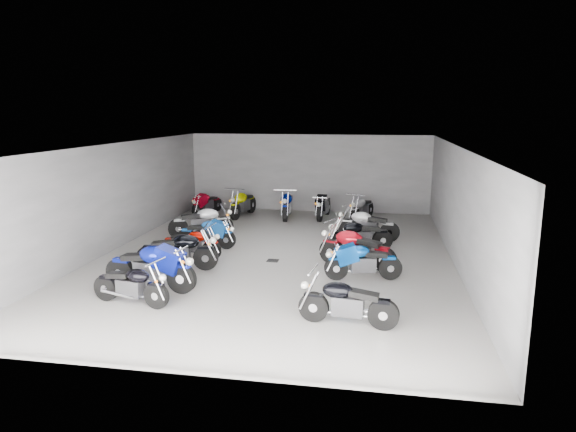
{
  "coord_description": "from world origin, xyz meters",
  "views": [
    {
      "loc": [
        2.81,
        -14.15,
        4.16
      ],
      "look_at": [
        0.18,
        0.97,
        1.0
      ],
      "focal_mm": 32.0,
      "sensor_mm": 36.0,
      "label": 1
    }
  ],
  "objects_px": {
    "motorcycle_left_c": "(178,251)",
    "motorcycle_left_d": "(191,244)",
    "drain_grate": "(273,261)",
    "motorcycle_right_f": "(367,225)",
    "motorcycle_left_b": "(151,267)",
    "motorcycle_right_c": "(362,262)",
    "motorcycle_right_d": "(356,248)",
    "motorcycle_right_e": "(359,235)",
    "motorcycle_back_b": "(243,203)",
    "motorcycle_back_a": "(207,203)",
    "motorcycle_left_f": "(202,222)",
    "motorcycle_back_d": "(323,206)",
    "motorcycle_right_a": "(347,302)",
    "motorcycle_left_e": "(207,234)",
    "motorcycle_back_e": "(362,208)",
    "motorcycle_back_c": "(287,204)",
    "motorcycle_left_a": "(131,285)"
  },
  "relations": [
    {
      "from": "motorcycle_back_b",
      "to": "motorcycle_back_e",
      "type": "xyz_separation_m",
      "value": [
        4.71,
        0.03,
        -0.05
      ]
    },
    {
      "from": "motorcycle_right_d",
      "to": "motorcycle_back_b",
      "type": "height_order",
      "value": "motorcycle_right_d"
    },
    {
      "from": "motorcycle_left_a",
      "to": "motorcycle_back_a",
      "type": "height_order",
      "value": "motorcycle_left_a"
    },
    {
      "from": "motorcycle_left_f",
      "to": "motorcycle_right_a",
      "type": "bearing_deg",
      "value": 16.78
    },
    {
      "from": "drain_grate",
      "to": "motorcycle_back_c",
      "type": "xyz_separation_m",
      "value": [
        -0.62,
        5.89,
        0.54
      ]
    },
    {
      "from": "motorcycle_right_a",
      "to": "motorcycle_back_d",
      "type": "height_order",
      "value": "motorcycle_back_d"
    },
    {
      "from": "motorcycle_right_d",
      "to": "motorcycle_back_a",
      "type": "distance_m",
      "value": 8.98
    },
    {
      "from": "motorcycle_right_a",
      "to": "motorcycle_left_e",
      "type": "bearing_deg",
      "value": 48.69
    },
    {
      "from": "drain_grate",
      "to": "motorcycle_right_f",
      "type": "height_order",
      "value": "motorcycle_right_f"
    },
    {
      "from": "motorcycle_back_a",
      "to": "motorcycle_back_b",
      "type": "xyz_separation_m",
      "value": [
        1.6,
        -0.23,
        0.09
      ]
    },
    {
      "from": "motorcycle_right_a",
      "to": "motorcycle_back_a",
      "type": "distance_m",
      "value": 12.01
    },
    {
      "from": "motorcycle_right_f",
      "to": "motorcycle_back_e",
      "type": "relative_size",
      "value": 1.06
    },
    {
      "from": "motorcycle_left_d",
      "to": "motorcycle_right_c",
      "type": "xyz_separation_m",
      "value": [
        4.86,
        -1.05,
        0.02
      ]
    },
    {
      "from": "motorcycle_left_b",
      "to": "motorcycle_back_d",
      "type": "xyz_separation_m",
      "value": [
        3.12,
        8.9,
        -0.06
      ]
    },
    {
      "from": "motorcycle_right_c",
      "to": "motorcycle_right_d",
      "type": "bearing_deg",
      "value": 0.63
    },
    {
      "from": "motorcycle_left_b",
      "to": "motorcycle_back_c",
      "type": "relative_size",
      "value": 1.03
    },
    {
      "from": "motorcycle_left_d",
      "to": "motorcycle_right_a",
      "type": "bearing_deg",
      "value": 53.75
    },
    {
      "from": "motorcycle_left_a",
      "to": "motorcycle_back_d",
      "type": "relative_size",
      "value": 0.91
    },
    {
      "from": "motorcycle_back_d",
      "to": "motorcycle_left_e",
      "type": "bearing_deg",
      "value": 64.14
    },
    {
      "from": "motorcycle_left_f",
      "to": "motorcycle_back_d",
      "type": "relative_size",
      "value": 0.98
    },
    {
      "from": "motorcycle_left_c",
      "to": "motorcycle_left_d",
      "type": "distance_m",
      "value": 1.08
    },
    {
      "from": "drain_grate",
      "to": "motorcycle_right_c",
      "type": "bearing_deg",
      "value": -25.88
    },
    {
      "from": "motorcycle_right_c",
      "to": "motorcycle_back_c",
      "type": "distance_m",
      "value": 7.79
    },
    {
      "from": "drain_grate",
      "to": "motorcycle_right_c",
      "type": "height_order",
      "value": "motorcycle_right_c"
    },
    {
      "from": "motorcycle_left_c",
      "to": "motorcycle_back_c",
      "type": "bearing_deg",
      "value": 157.76
    },
    {
      "from": "motorcycle_left_c",
      "to": "motorcycle_left_d",
      "type": "height_order",
      "value": "motorcycle_left_c"
    },
    {
      "from": "motorcycle_right_c",
      "to": "motorcycle_right_f",
      "type": "bearing_deg",
      "value": -11.47
    },
    {
      "from": "motorcycle_right_d",
      "to": "motorcycle_back_b",
      "type": "distance_m",
      "value": 7.76
    },
    {
      "from": "motorcycle_left_c",
      "to": "motorcycle_back_e",
      "type": "height_order",
      "value": "motorcycle_left_c"
    },
    {
      "from": "motorcycle_left_d",
      "to": "motorcycle_right_d",
      "type": "bearing_deg",
      "value": 92.9
    },
    {
      "from": "motorcycle_right_d",
      "to": "motorcycle_left_e",
      "type": "bearing_deg",
      "value": 97.45
    },
    {
      "from": "drain_grate",
      "to": "motorcycle_right_f",
      "type": "relative_size",
      "value": 0.15
    },
    {
      "from": "motorcycle_left_b",
      "to": "motorcycle_left_f",
      "type": "relative_size",
      "value": 1.14
    },
    {
      "from": "motorcycle_left_e",
      "to": "motorcycle_right_c",
      "type": "height_order",
      "value": "motorcycle_right_c"
    },
    {
      "from": "motorcycle_left_a",
      "to": "motorcycle_left_b",
      "type": "distance_m",
      "value": 0.96
    },
    {
      "from": "motorcycle_left_e",
      "to": "motorcycle_back_c",
      "type": "relative_size",
      "value": 0.83
    },
    {
      "from": "motorcycle_left_f",
      "to": "motorcycle_back_e",
      "type": "xyz_separation_m",
      "value": [
        5.18,
        3.59,
        -0.03
      ]
    },
    {
      "from": "motorcycle_right_f",
      "to": "motorcycle_right_d",
      "type": "bearing_deg",
      "value": -171.81
    },
    {
      "from": "motorcycle_left_a",
      "to": "motorcycle_right_d",
      "type": "bearing_deg",
      "value": 138.32
    },
    {
      "from": "motorcycle_right_e",
      "to": "motorcycle_back_b",
      "type": "height_order",
      "value": "motorcycle_back_b"
    },
    {
      "from": "motorcycle_right_d",
      "to": "motorcycle_right_f",
      "type": "relative_size",
      "value": 1.02
    },
    {
      "from": "motorcycle_right_d",
      "to": "motorcycle_back_b",
      "type": "bearing_deg",
      "value": 60.59
    },
    {
      "from": "motorcycle_left_d",
      "to": "motorcycle_back_d",
      "type": "xyz_separation_m",
      "value": [
        3.13,
        6.24,
        0.06
      ]
    },
    {
      "from": "motorcycle_back_a",
      "to": "motorcycle_right_d",
      "type": "bearing_deg",
      "value": 154.52
    },
    {
      "from": "motorcycle_right_c",
      "to": "motorcycle_back_b",
      "type": "relative_size",
      "value": 0.88
    },
    {
      "from": "motorcycle_back_e",
      "to": "motorcycle_right_a",
      "type": "bearing_deg",
      "value": 110.64
    },
    {
      "from": "motorcycle_right_e",
      "to": "motorcycle_back_d",
      "type": "bearing_deg",
      "value": 3.57
    },
    {
      "from": "motorcycle_left_a",
      "to": "motorcycle_right_c",
      "type": "relative_size",
      "value": 0.98
    },
    {
      "from": "motorcycle_left_b",
      "to": "drain_grate",
      "type": "bearing_deg",
      "value": 147.31
    },
    {
      "from": "drain_grate",
      "to": "motorcycle_left_b",
      "type": "xyz_separation_m",
      "value": [
        -2.32,
        -2.85,
        0.56
      ]
    }
  ]
}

